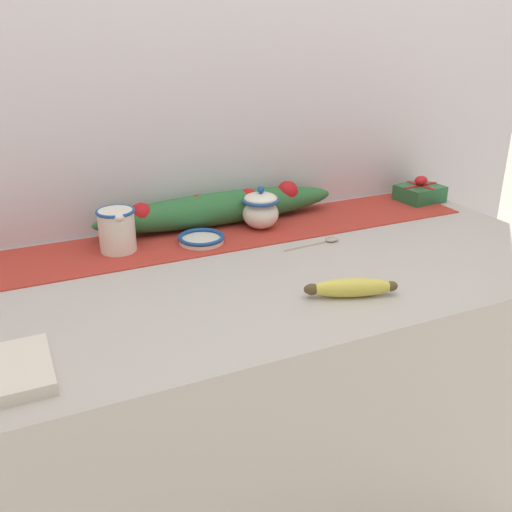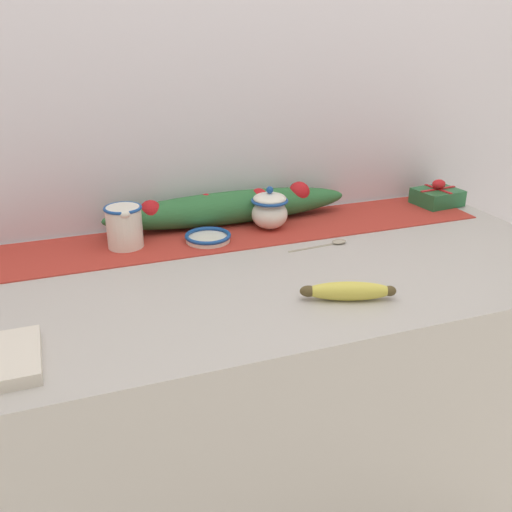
{
  "view_description": "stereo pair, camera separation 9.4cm",
  "coord_description": "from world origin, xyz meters",
  "px_view_note": "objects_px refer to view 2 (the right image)",
  "views": [
    {
      "loc": [
        -0.55,
        -1.12,
        1.44
      ],
      "look_at": [
        -0.05,
        -0.04,
        0.94
      ],
      "focal_mm": 40.0,
      "sensor_mm": 36.0,
      "label": 1
    },
    {
      "loc": [
        -0.47,
        -1.16,
        1.44
      ],
      "look_at": [
        -0.05,
        -0.04,
        0.94
      ],
      "focal_mm": 40.0,
      "sensor_mm": 36.0,
      "label": 2
    }
  ],
  "objects_px": {
    "sugar_bowl": "(270,210)",
    "small_dish": "(208,237)",
    "cream_pitcher": "(124,225)",
    "spoon": "(335,242)",
    "banana": "(348,291)",
    "gift_box": "(437,196)"
  },
  "relations": [
    {
      "from": "sugar_bowl",
      "to": "small_dish",
      "type": "distance_m",
      "value": 0.2
    },
    {
      "from": "spoon",
      "to": "small_dish",
      "type": "bearing_deg",
      "value": 152.87
    },
    {
      "from": "cream_pitcher",
      "to": "gift_box",
      "type": "bearing_deg",
      "value": 1.2
    },
    {
      "from": "cream_pitcher",
      "to": "sugar_bowl",
      "type": "distance_m",
      "value": 0.4
    },
    {
      "from": "spoon",
      "to": "gift_box",
      "type": "relative_size",
      "value": 1.18
    },
    {
      "from": "cream_pitcher",
      "to": "banana",
      "type": "relative_size",
      "value": 0.58
    },
    {
      "from": "spoon",
      "to": "gift_box",
      "type": "distance_m",
      "value": 0.49
    },
    {
      "from": "sugar_bowl",
      "to": "spoon",
      "type": "distance_m",
      "value": 0.21
    },
    {
      "from": "cream_pitcher",
      "to": "small_dish",
      "type": "distance_m",
      "value": 0.22
    },
    {
      "from": "cream_pitcher",
      "to": "gift_box",
      "type": "distance_m",
      "value": 0.98
    },
    {
      "from": "cream_pitcher",
      "to": "small_dish",
      "type": "xyz_separation_m",
      "value": [
        0.21,
        -0.04,
        -0.05
      ]
    },
    {
      "from": "sugar_bowl",
      "to": "banana",
      "type": "xyz_separation_m",
      "value": [
        -0.0,
        -0.46,
        -0.04
      ]
    },
    {
      "from": "banana",
      "to": "spoon",
      "type": "xyz_separation_m",
      "value": [
        0.13,
        0.29,
        -0.02
      ]
    },
    {
      "from": "sugar_bowl",
      "to": "small_dish",
      "type": "xyz_separation_m",
      "value": [
        -0.19,
        -0.04,
        -0.04
      ]
    },
    {
      "from": "sugar_bowl",
      "to": "spoon",
      "type": "relative_size",
      "value": 0.71
    },
    {
      "from": "spoon",
      "to": "banana",
      "type": "bearing_deg",
      "value": -117.33
    },
    {
      "from": "sugar_bowl",
      "to": "gift_box",
      "type": "xyz_separation_m",
      "value": [
        0.58,
        0.02,
        -0.03
      ]
    },
    {
      "from": "banana",
      "to": "sugar_bowl",
      "type": "bearing_deg",
      "value": 89.42
    },
    {
      "from": "sugar_bowl",
      "to": "small_dish",
      "type": "relative_size",
      "value": 0.99
    },
    {
      "from": "small_dish",
      "to": "banana",
      "type": "bearing_deg",
      "value": -66.54
    },
    {
      "from": "small_dish",
      "to": "gift_box",
      "type": "height_order",
      "value": "gift_box"
    },
    {
      "from": "small_dish",
      "to": "banana",
      "type": "xyz_separation_m",
      "value": [
        0.18,
        -0.42,
        0.01
      ]
    }
  ]
}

